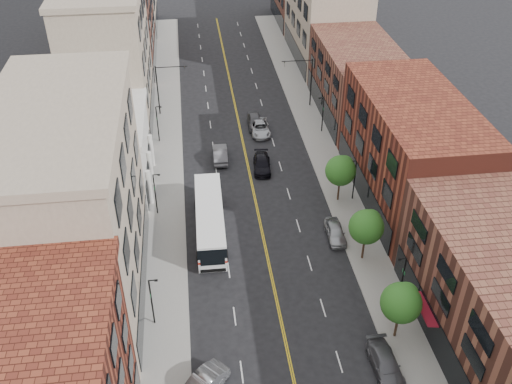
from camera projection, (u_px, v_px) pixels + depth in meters
name	position (u px, v px, depth m)	size (l,w,h in m)	color
sidewalk_left	(167.00, 161.00, 71.78)	(4.00, 110.00, 0.15)	gray
sidewalk_right	(322.00, 150.00, 73.83)	(4.00, 110.00, 0.15)	gray
bldg_l_tanoffice	(73.00, 212.00, 48.07)	(10.00, 22.00, 18.00)	gray
bldg_l_white	(103.00, 154.00, 65.57)	(10.00, 14.00, 8.00)	silver
bldg_l_far_a	(109.00, 57.00, 76.52)	(10.00, 20.00, 18.00)	gray
bldg_l_far_b	(121.00, 20.00, 93.65)	(10.00, 20.00, 15.00)	brown
bldg_r_mid	(411.00, 151.00, 62.21)	(10.00, 22.00, 12.00)	#5A2117
bldg_r_far_a	(358.00, 81.00, 79.86)	(10.00, 20.00, 10.00)	brown
bldg_r_far_b	(325.00, 19.00, 95.79)	(10.00, 22.00, 14.00)	gray
tree_r_1	(402.00, 301.00, 46.30)	(3.40, 3.40, 5.59)	black
tree_r_2	(367.00, 226.00, 54.43)	(3.40, 3.40, 5.59)	black
tree_r_3	(341.00, 170.00, 62.56)	(3.40, 3.40, 5.59)	black
lamp_l_1	(152.00, 299.00, 48.07)	(0.81, 0.55, 5.05)	black
lamp_l_2	(155.00, 192.00, 61.08)	(0.81, 0.55, 5.05)	black
lamp_l_3	(158.00, 122.00, 74.09)	(0.81, 0.55, 5.05)	black
lamp_r_1	(402.00, 277.00, 50.32)	(0.81, 0.55, 5.05)	black
lamp_r_2	(354.00, 178.00, 63.33)	(0.81, 0.55, 5.05)	black
lamp_r_3	(323.00, 112.00, 76.34)	(0.81, 0.55, 5.05)	black
signal_mast_left	(162.00, 84.00, 79.71)	(4.49, 0.18, 7.20)	black
signal_mast_right	(306.00, 77.00, 81.81)	(4.49, 0.18, 7.20)	black
city_bus	(210.00, 218.00, 59.01)	(3.27, 12.87, 3.29)	white
car_parked_mid	(385.00, 364.00, 45.35)	(2.04, 5.03, 1.46)	#515156
car_parked_far	(335.00, 232.00, 58.98)	(1.80, 4.48, 1.52)	#9EA1A6
car_lane_behind	(220.00, 154.00, 71.64)	(1.75, 5.01, 1.65)	#4E4D53
car_lane_a	(262.00, 164.00, 69.85)	(2.07, 5.08, 1.48)	black
car_lane_b	(260.00, 128.00, 77.40)	(2.49, 5.41, 1.50)	#A4A6AB
car_lane_c	(255.00, 121.00, 78.82)	(1.93, 4.79, 1.63)	#46474B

